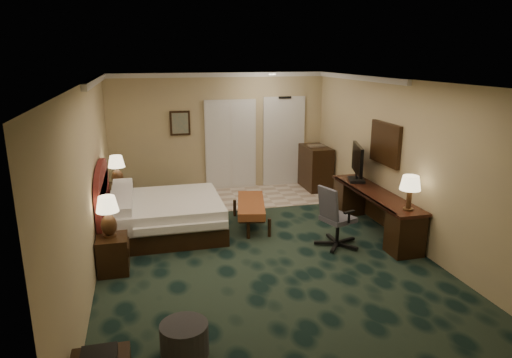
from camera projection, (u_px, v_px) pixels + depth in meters
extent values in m
cube|color=black|center=(260.00, 251.00, 7.39)|extent=(5.00, 7.50, 0.00)
cube|color=silver|center=(261.00, 82.00, 6.68)|extent=(5.00, 7.50, 0.00)
cube|color=tan|center=(220.00, 132.00, 10.55)|extent=(5.00, 0.00, 2.70)
cube|color=tan|center=(383.00, 286.00, 3.53)|extent=(5.00, 0.00, 2.70)
cube|color=tan|center=(90.00, 181.00, 6.45)|extent=(0.00, 7.50, 2.70)
cube|color=tan|center=(405.00, 162.00, 7.63)|extent=(0.00, 7.50, 2.70)
cube|color=tan|center=(266.00, 195.00, 10.32)|extent=(3.20, 1.70, 0.01)
cube|color=silver|center=(284.00, 142.00, 10.96)|extent=(1.02, 0.06, 2.18)
cube|color=silver|center=(231.00, 145.00, 10.65)|extent=(1.20, 0.06, 2.10)
cube|color=#536D64|center=(180.00, 123.00, 10.23)|extent=(0.45, 0.06, 0.55)
cube|color=white|center=(385.00, 144.00, 8.13)|extent=(0.05, 0.95, 0.75)
cube|color=white|center=(166.00, 216.00, 8.11)|extent=(1.95, 1.81, 0.62)
cube|color=black|center=(113.00, 254.00, 6.64)|extent=(0.43, 0.50, 0.54)
cube|color=black|center=(121.00, 200.00, 8.97)|extent=(0.50, 0.58, 0.63)
cube|color=brown|center=(251.00, 214.00, 8.46)|extent=(0.76, 1.45, 0.47)
cylinder|color=#2D2D2D|center=(184.00, 340.00, 4.80)|extent=(0.62, 0.62, 0.37)
cube|color=black|center=(374.00, 212.00, 8.17)|extent=(0.55, 2.54, 0.73)
cube|color=black|center=(357.00, 163.00, 8.69)|extent=(0.34, 0.89, 0.71)
cube|color=black|center=(315.00, 168.00, 10.77)|extent=(0.53, 0.96, 1.02)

